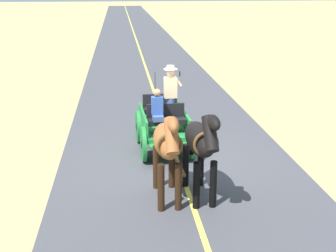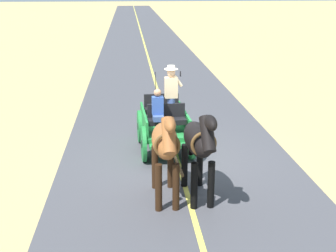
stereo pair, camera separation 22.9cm
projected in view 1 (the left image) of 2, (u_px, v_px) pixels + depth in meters
name	position (u px, v px, depth m)	size (l,w,h in m)	color
ground_plane	(176.00, 157.00, 12.23)	(200.00, 200.00, 0.00)	tan
road_surface	(176.00, 157.00, 12.23)	(6.30, 160.00, 0.01)	#424247
road_centre_stripe	(176.00, 157.00, 12.22)	(0.12, 160.00, 0.00)	#DBCC4C
horse_drawn_carriage	(164.00, 123.00, 12.46)	(1.51, 4.51, 2.50)	#1E7233
horse_near_side	(201.00, 143.00, 9.51)	(0.66, 2.13, 2.21)	black
horse_off_side	(167.00, 144.00, 9.40)	(0.57, 2.13, 2.21)	brown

